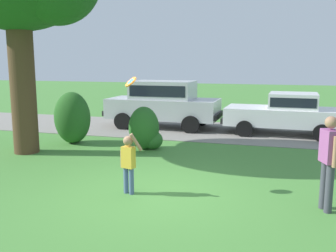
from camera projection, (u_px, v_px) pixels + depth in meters
name	position (u px, v px, depth m)	size (l,w,h in m)	color
ground_plane	(154.00, 193.00, 7.78)	(80.00, 80.00, 0.00)	#478438
driveway_strip	(214.00, 131.00, 14.73)	(28.00, 4.40, 0.02)	gray
shrub_near_tree	(72.00, 118.00, 12.48)	(1.23, 1.04, 1.71)	#286023
shrub_centre_left	(145.00, 130.00, 11.66)	(1.05, 0.87, 1.33)	#286023
parked_sedan	(286.00, 112.00, 13.94)	(4.46, 2.21, 1.56)	white
parked_suv	(163.00, 102.00, 15.42)	(4.73, 2.15, 1.92)	silver
child_thrower	(128.00, 160.00, 7.66)	(0.47, 0.22, 1.29)	#4C608C
frisbee	(131.00, 82.00, 7.67)	(0.32, 0.26, 0.28)	orange
adult_onlooker	(329.00, 158.00, 6.74)	(0.33, 0.50, 1.74)	#3F3F4C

